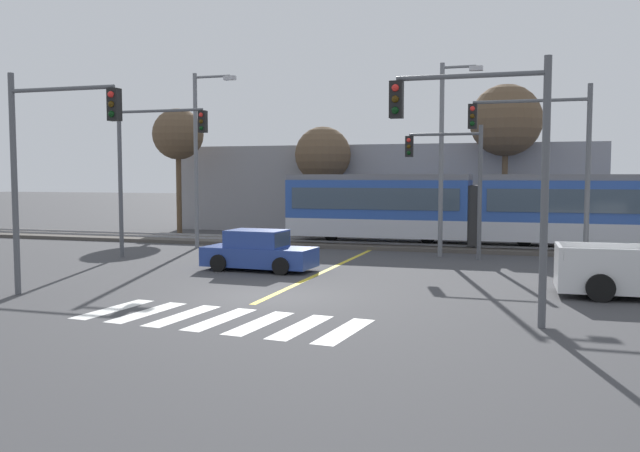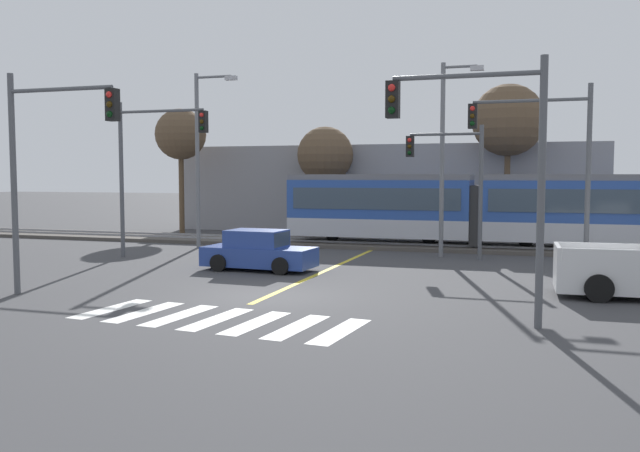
{
  "view_description": "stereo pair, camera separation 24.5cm",
  "coord_description": "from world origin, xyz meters",
  "px_view_note": "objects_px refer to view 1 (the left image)",
  "views": [
    {
      "loc": [
        7.34,
        -18.28,
        3.58
      ],
      "look_at": [
        -0.53,
        6.71,
        1.6
      ],
      "focal_mm": 38.0,
      "sensor_mm": 36.0,
      "label": 1
    },
    {
      "loc": [
        7.57,
        -18.2,
        3.58
      ],
      "look_at": [
        -0.53,
        6.71,
        1.6
      ],
      "focal_mm": 38.0,
      "sensor_mm": 36.0,
      "label": 2
    }
  ],
  "objects_px": {
    "traffic_light_near_right": "(491,150)",
    "street_lamp_west": "(200,149)",
    "light_rail_tram": "(475,207)",
    "bare_tree_far_west": "(178,135)",
    "traffic_light_far_right": "(453,171)",
    "bare_tree_east": "(506,121)",
    "traffic_light_near_left": "(47,151)",
    "traffic_light_mid_left": "(147,155)",
    "sedan_crossing": "(259,252)",
    "street_lamp_centre": "(445,148)",
    "bare_tree_west": "(323,155)",
    "traffic_light_mid_right": "(548,151)"
  },
  "relations": [
    {
      "from": "traffic_light_near_right",
      "to": "street_lamp_west",
      "type": "relative_size",
      "value": 0.74
    },
    {
      "from": "light_rail_tram",
      "to": "bare_tree_far_west",
      "type": "bearing_deg",
      "value": 168.13
    },
    {
      "from": "light_rail_tram",
      "to": "street_lamp_west",
      "type": "bearing_deg",
      "value": -165.35
    },
    {
      "from": "light_rail_tram",
      "to": "traffic_light_far_right",
      "type": "distance_m",
      "value": 4.5
    },
    {
      "from": "bare_tree_east",
      "to": "traffic_light_near_left",
      "type": "bearing_deg",
      "value": -118.24
    },
    {
      "from": "traffic_light_near_right",
      "to": "traffic_light_mid_left",
      "type": "bearing_deg",
      "value": 148.89
    },
    {
      "from": "sedan_crossing",
      "to": "street_lamp_centre",
      "type": "height_order",
      "value": "street_lamp_centre"
    },
    {
      "from": "light_rail_tram",
      "to": "street_lamp_centre",
      "type": "height_order",
      "value": "street_lamp_centre"
    },
    {
      "from": "traffic_light_far_right",
      "to": "traffic_light_mid_left",
      "type": "distance_m",
      "value": 13.03
    },
    {
      "from": "light_rail_tram",
      "to": "traffic_light_near_right",
      "type": "relative_size",
      "value": 2.94
    },
    {
      "from": "light_rail_tram",
      "to": "bare_tree_west",
      "type": "distance_m",
      "value": 11.57
    },
    {
      "from": "light_rail_tram",
      "to": "traffic_light_mid_right",
      "type": "height_order",
      "value": "traffic_light_mid_right"
    },
    {
      "from": "street_lamp_west",
      "to": "bare_tree_west",
      "type": "bearing_deg",
      "value": 70.11
    },
    {
      "from": "light_rail_tram",
      "to": "traffic_light_mid_right",
      "type": "distance_m",
      "value": 8.59
    },
    {
      "from": "bare_tree_far_west",
      "to": "sedan_crossing",
      "type": "bearing_deg",
      "value": -51.13
    },
    {
      "from": "traffic_light_mid_right",
      "to": "bare_tree_west",
      "type": "relative_size",
      "value": 1.04
    },
    {
      "from": "street_lamp_west",
      "to": "street_lamp_centre",
      "type": "bearing_deg",
      "value": -0.07
    },
    {
      "from": "light_rail_tram",
      "to": "traffic_light_near_right",
      "type": "bearing_deg",
      "value": -84.31
    },
    {
      "from": "street_lamp_west",
      "to": "traffic_light_near_left",
      "type": "bearing_deg",
      "value": -81.36
    },
    {
      "from": "traffic_light_near_left",
      "to": "sedan_crossing",
      "type": "bearing_deg",
      "value": 61.9
    },
    {
      "from": "traffic_light_near_right",
      "to": "street_lamp_centre",
      "type": "distance_m",
      "value": 13.6
    },
    {
      "from": "traffic_light_near_left",
      "to": "traffic_light_far_right",
      "type": "height_order",
      "value": "traffic_light_near_left"
    },
    {
      "from": "street_lamp_centre",
      "to": "traffic_light_near_right",
      "type": "bearing_deg",
      "value": -78.4
    },
    {
      "from": "traffic_light_near_right",
      "to": "bare_tree_west",
      "type": "height_order",
      "value": "bare_tree_west"
    },
    {
      "from": "traffic_light_far_right",
      "to": "traffic_light_mid_left",
      "type": "height_order",
      "value": "traffic_light_mid_left"
    },
    {
      "from": "traffic_light_mid_right",
      "to": "street_lamp_centre",
      "type": "bearing_deg",
      "value": 134.37
    },
    {
      "from": "traffic_light_near_left",
      "to": "traffic_light_mid_right",
      "type": "bearing_deg",
      "value": 33.05
    },
    {
      "from": "traffic_light_mid_right",
      "to": "bare_tree_west",
      "type": "distance_m",
      "value": 18.58
    },
    {
      "from": "bare_tree_west",
      "to": "bare_tree_east",
      "type": "distance_m",
      "value": 10.8
    },
    {
      "from": "light_rail_tram",
      "to": "sedan_crossing",
      "type": "relative_size",
      "value": 4.32
    },
    {
      "from": "traffic_light_mid_right",
      "to": "street_lamp_west",
      "type": "relative_size",
      "value": 0.8
    },
    {
      "from": "street_lamp_west",
      "to": "bare_tree_west",
      "type": "distance_m",
      "value": 9.95
    },
    {
      "from": "bare_tree_far_west",
      "to": "bare_tree_west",
      "type": "relative_size",
      "value": 1.17
    },
    {
      "from": "light_rail_tram",
      "to": "traffic_light_mid_left",
      "type": "xyz_separation_m",
      "value": [
        -13.09,
        -7.79,
        2.39
      ]
    },
    {
      "from": "light_rail_tram",
      "to": "street_lamp_west",
      "type": "xyz_separation_m",
      "value": [
        -12.91,
        -3.38,
        2.78
      ]
    },
    {
      "from": "traffic_light_mid_left",
      "to": "bare_tree_far_west",
      "type": "height_order",
      "value": "bare_tree_far_west"
    },
    {
      "from": "traffic_light_near_right",
      "to": "bare_tree_east",
      "type": "relative_size",
      "value": 0.74
    },
    {
      "from": "traffic_light_mid_left",
      "to": "street_lamp_west",
      "type": "relative_size",
      "value": 0.79
    },
    {
      "from": "bare_tree_far_west",
      "to": "traffic_light_mid_right",
      "type": "bearing_deg",
      "value": -28.38
    },
    {
      "from": "traffic_light_far_right",
      "to": "bare_tree_east",
      "type": "height_order",
      "value": "bare_tree_east"
    },
    {
      "from": "sedan_crossing",
      "to": "bare_tree_west",
      "type": "bearing_deg",
      "value": 98.56
    },
    {
      "from": "traffic_light_mid_left",
      "to": "street_lamp_centre",
      "type": "xyz_separation_m",
      "value": [
        12.02,
        4.4,
        0.29
      ]
    },
    {
      "from": "traffic_light_near_left",
      "to": "traffic_light_far_right",
      "type": "relative_size",
      "value": 1.16
    },
    {
      "from": "street_lamp_west",
      "to": "traffic_light_mid_right",
      "type": "bearing_deg",
      "value": -14.94
    },
    {
      "from": "traffic_light_mid_left",
      "to": "traffic_light_mid_right",
      "type": "relative_size",
      "value": 0.99
    },
    {
      "from": "bare_tree_west",
      "to": "bare_tree_east",
      "type": "relative_size",
      "value": 0.76
    },
    {
      "from": "street_lamp_centre",
      "to": "bare_tree_east",
      "type": "relative_size",
      "value": 0.98
    },
    {
      "from": "traffic_light_near_right",
      "to": "street_lamp_west",
      "type": "height_order",
      "value": "street_lamp_west"
    },
    {
      "from": "light_rail_tram",
      "to": "traffic_light_far_right",
      "type": "relative_size",
      "value": 3.27
    },
    {
      "from": "traffic_light_near_right",
      "to": "street_lamp_centre",
      "type": "xyz_separation_m",
      "value": [
        -2.73,
        13.31,
        0.55
      ]
    }
  ]
}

